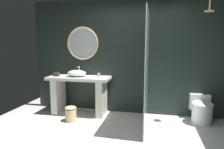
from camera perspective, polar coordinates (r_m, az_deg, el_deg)
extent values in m
cube|color=#1E2823|center=(4.54, 6.22, 4.99)|extent=(4.80, 0.10, 2.60)
cube|color=silver|center=(4.53, -9.50, -1.01)|extent=(1.40, 0.58, 0.06)
cube|color=silver|center=(4.83, -15.20, -5.85)|extent=(0.15, 0.49, 0.80)
cube|color=silver|center=(4.46, -3.03, -6.77)|extent=(0.15, 0.49, 0.80)
ellipsoid|color=white|center=(4.54, -10.18, 0.36)|extent=(0.43, 0.36, 0.15)
cylinder|color=#D6B77F|center=(4.69, -9.44, 1.04)|extent=(0.02, 0.02, 0.21)
cylinder|color=#D6B77F|center=(4.62, -9.75, 2.13)|extent=(0.02, 0.12, 0.02)
cylinder|color=silver|center=(4.40, -3.90, -0.15)|extent=(0.06, 0.06, 0.09)
cube|color=#3D3323|center=(4.70, -15.77, 0.01)|extent=(0.13, 0.11, 0.08)
torus|color=#D6B77F|center=(4.71, -8.53, 8.87)|extent=(0.77, 0.05, 0.77)
cylinder|color=#B2BCC1|center=(4.72, -8.48, 8.87)|extent=(0.70, 0.01, 0.70)
cube|color=silver|center=(3.79, 9.99, 1.14)|extent=(0.02, 1.39, 2.20)
cylinder|color=#D6B77F|center=(4.22, 26.46, 18.20)|extent=(0.02, 0.02, 0.30)
cylinder|color=#D6B77F|center=(4.20, 26.31, 16.05)|extent=(0.17, 0.17, 0.02)
cylinder|color=white|center=(4.46, 24.60, -10.22)|extent=(0.40, 0.40, 0.41)
ellipsoid|color=white|center=(4.40, 24.77, -7.59)|extent=(0.42, 0.46, 0.02)
cube|color=white|center=(4.68, 23.98, -7.16)|extent=(0.41, 0.17, 0.34)
cylinder|color=#D6B77F|center=(4.29, -11.84, -11.41)|extent=(0.24, 0.24, 0.26)
ellipsoid|color=#D6B77F|center=(4.24, -11.91, -9.39)|extent=(0.24, 0.24, 0.07)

